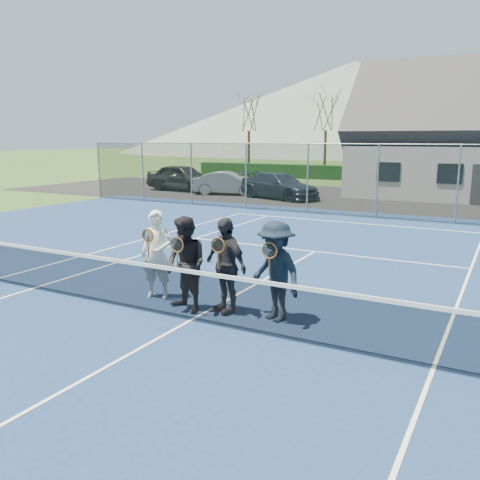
{
  "coord_description": "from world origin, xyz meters",
  "views": [
    {
      "loc": [
        4.89,
        -7.17,
        3.23
      ],
      "look_at": [
        0.19,
        1.5,
        1.25
      ],
      "focal_mm": 38.0,
      "sensor_mm": 36.0,
      "label": 1
    }
  ],
  "objects_px": {
    "player_b": "(186,265)",
    "player_c": "(225,265)",
    "player_d": "(276,271)",
    "player_a": "(157,254)",
    "car_b": "(228,183)",
    "car_a": "(183,178)",
    "car_c": "(279,186)",
    "tennis_net": "(190,293)"
  },
  "relations": [
    {
      "from": "player_c",
      "to": "car_a",
      "type": "bearing_deg",
      "value": 126.72
    },
    {
      "from": "car_a",
      "to": "car_b",
      "type": "relative_size",
      "value": 1.21
    },
    {
      "from": "car_c",
      "to": "car_a",
      "type": "bearing_deg",
      "value": 100.24
    },
    {
      "from": "player_c",
      "to": "player_d",
      "type": "distance_m",
      "value": 1.0
    },
    {
      "from": "tennis_net",
      "to": "player_d",
      "type": "bearing_deg",
      "value": 30.65
    },
    {
      "from": "player_d",
      "to": "car_b",
      "type": "bearing_deg",
      "value": 122.08
    },
    {
      "from": "car_a",
      "to": "car_c",
      "type": "distance_m",
      "value": 7.04
    },
    {
      "from": "player_b",
      "to": "player_d",
      "type": "relative_size",
      "value": 1.0
    },
    {
      "from": "car_b",
      "to": "player_a",
      "type": "relative_size",
      "value": 2.23
    },
    {
      "from": "car_a",
      "to": "player_c",
      "type": "distance_m",
      "value": 22.74
    },
    {
      "from": "car_a",
      "to": "car_b",
      "type": "bearing_deg",
      "value": -94.82
    },
    {
      "from": "player_b",
      "to": "car_a",
      "type": "bearing_deg",
      "value": 124.88
    },
    {
      "from": "car_c",
      "to": "tennis_net",
      "type": "height_order",
      "value": "car_c"
    },
    {
      "from": "player_a",
      "to": "player_d",
      "type": "relative_size",
      "value": 1.0
    },
    {
      "from": "tennis_net",
      "to": "player_b",
      "type": "height_order",
      "value": "player_b"
    },
    {
      "from": "player_a",
      "to": "car_b",
      "type": "bearing_deg",
      "value": 115.5
    },
    {
      "from": "car_b",
      "to": "player_d",
      "type": "bearing_deg",
      "value": -163.06
    },
    {
      "from": "player_d",
      "to": "tennis_net",
      "type": "bearing_deg",
      "value": -149.35
    },
    {
      "from": "car_c",
      "to": "tennis_net",
      "type": "bearing_deg",
      "value": -142.48
    },
    {
      "from": "player_b",
      "to": "player_c",
      "type": "bearing_deg",
      "value": 24.63
    },
    {
      "from": "car_b",
      "to": "player_a",
      "type": "bearing_deg",
      "value": -169.64
    },
    {
      "from": "player_c",
      "to": "player_a",
      "type": "bearing_deg",
      "value": 176.13
    },
    {
      "from": "player_b",
      "to": "player_c",
      "type": "xyz_separation_m",
      "value": [
        0.67,
        0.31,
        0.0
      ]
    },
    {
      "from": "car_c",
      "to": "player_c",
      "type": "distance_m",
      "value": 18.49
    },
    {
      "from": "car_b",
      "to": "player_a",
      "type": "height_order",
      "value": "player_a"
    },
    {
      "from": "car_c",
      "to": "player_b",
      "type": "height_order",
      "value": "player_b"
    },
    {
      "from": "car_c",
      "to": "player_d",
      "type": "distance_m",
      "value": 18.83
    },
    {
      "from": "tennis_net",
      "to": "player_b",
      "type": "distance_m",
      "value": 0.68
    },
    {
      "from": "car_b",
      "to": "car_c",
      "type": "relative_size",
      "value": 0.84
    },
    {
      "from": "car_a",
      "to": "player_b",
      "type": "distance_m",
      "value": 22.6
    },
    {
      "from": "car_a",
      "to": "car_c",
      "type": "height_order",
      "value": "car_a"
    },
    {
      "from": "car_a",
      "to": "player_c",
      "type": "xyz_separation_m",
      "value": [
        13.6,
        -18.23,
        0.1
      ]
    },
    {
      "from": "car_b",
      "to": "player_d",
      "type": "relative_size",
      "value": 2.23
    },
    {
      "from": "car_c",
      "to": "player_d",
      "type": "bearing_deg",
      "value": -137.95
    },
    {
      "from": "player_c",
      "to": "car_b",
      "type": "bearing_deg",
      "value": 119.62
    },
    {
      "from": "car_a",
      "to": "player_b",
      "type": "bearing_deg",
      "value": -140.67
    },
    {
      "from": "car_c",
      "to": "player_c",
      "type": "height_order",
      "value": "player_c"
    },
    {
      "from": "car_b",
      "to": "car_c",
      "type": "distance_m",
      "value": 3.43
    },
    {
      "from": "player_a",
      "to": "player_b",
      "type": "xyz_separation_m",
      "value": [
        0.99,
        -0.42,
        -0.0
      ]
    },
    {
      "from": "car_c",
      "to": "player_c",
      "type": "xyz_separation_m",
      "value": [
        6.63,
        -17.26,
        0.23
      ]
    },
    {
      "from": "car_c",
      "to": "player_d",
      "type": "relative_size",
      "value": 2.65
    },
    {
      "from": "tennis_net",
      "to": "player_d",
      "type": "xyz_separation_m",
      "value": [
        1.31,
        0.77,
        0.38
      ]
    }
  ]
}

